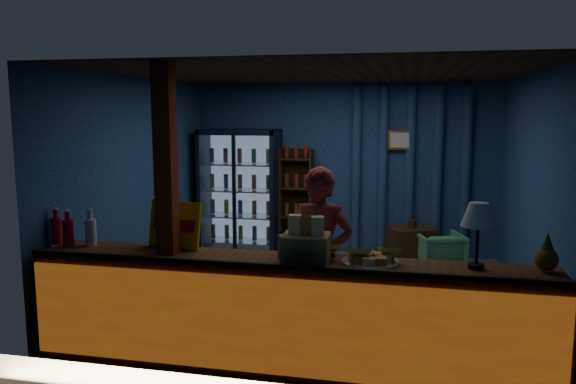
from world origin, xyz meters
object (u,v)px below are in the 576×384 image
(shopkeeper, at_px, (319,259))
(green_chair, at_px, (439,252))
(pastry_tray, at_px, (370,260))
(table_lamp, at_px, (478,217))

(shopkeeper, height_order, green_chair, shopkeeper)
(green_chair, height_order, pastry_tray, pastry_tray)
(shopkeeper, distance_m, pastry_tray, 0.67)
(pastry_tray, bearing_deg, shopkeeper, 138.19)
(green_chair, distance_m, pastry_tray, 3.35)
(pastry_tray, bearing_deg, table_lamp, 1.68)
(shopkeeper, height_order, table_lamp, shopkeeper)
(shopkeeper, relative_size, pastry_tray, 3.56)
(shopkeeper, bearing_deg, pastry_tray, -34.09)
(shopkeeper, xyz_separation_m, green_chair, (1.21, 2.76, -0.57))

